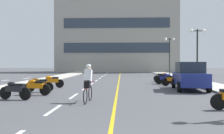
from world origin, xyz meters
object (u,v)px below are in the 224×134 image
object	(u,v)px
motorcycle_2	(15,90)
cyclist_rider	(88,82)
parked_car_near	(190,76)
motorcycle_6	(173,80)
motorcycle_7	(166,79)
street_lamp_far	(170,48)
motorcycle_9	(163,77)
motorcycle_3	(35,87)
motorcycle_4	(39,84)
street_lamp_mid	(197,43)
motorcycle_5	(51,81)
motorcycle_8	(164,78)

from	to	relation	value
motorcycle_2	cyclist_rider	distance (m)	3.67
parked_car_near	motorcycle_2	bearing A→B (deg)	-153.40
cyclist_rider	motorcycle_6	bearing A→B (deg)	57.37
motorcycle_2	motorcycle_6	distance (m)	11.86
motorcycle_7	street_lamp_far	bearing A→B (deg)	78.39
motorcycle_7	motorcycle_9	world-z (taller)	same
motorcycle_3	motorcycle_9	xyz separation A→B (m)	(8.53, 10.43, 0.00)
motorcycle_4	motorcycle_7	world-z (taller)	same
motorcycle_9	motorcycle_4	bearing A→B (deg)	-134.23
street_lamp_mid	motorcycle_7	size ratio (longest dim) A/B	2.83
motorcycle_5	motorcycle_9	xyz separation A→B (m)	(8.77, 6.35, 0.00)
motorcycle_2	street_lamp_mid	bearing A→B (deg)	43.55
motorcycle_4	motorcycle_6	xyz separation A→B (m)	(8.84, 4.67, 0.00)
street_lamp_mid	cyclist_rider	xyz separation A→B (m)	(-8.28, -11.95, -2.71)
motorcycle_4	motorcycle_3	bearing A→B (deg)	-79.26
street_lamp_far	motorcycle_8	distance (m)	14.32
motorcycle_4	motorcycle_7	xyz separation A→B (m)	(8.57, 6.14, 0.00)
motorcycle_7	motorcycle_3	bearing A→B (deg)	-137.77
street_lamp_far	motorcycle_3	xyz separation A→B (m)	(-11.39, -22.54, -3.43)
street_lamp_far	cyclist_rider	distance (m)	26.39
street_lamp_mid	motorcycle_9	world-z (taller)	street_lamp_mid
street_lamp_mid	motorcycle_3	size ratio (longest dim) A/B	2.77
motorcycle_2	motorcycle_7	distance (m)	12.69
motorcycle_6	motorcycle_7	xyz separation A→B (m)	(-0.27, 1.47, 0.00)
street_lamp_far	motorcycle_4	size ratio (longest dim) A/B	3.05
motorcycle_8	motorcycle_7	bearing A→B (deg)	-92.75
street_lamp_far	motorcycle_5	bearing A→B (deg)	-122.22
motorcycle_4	motorcycle_8	distance (m)	11.49
motorcycle_3	cyclist_rider	world-z (taller)	cyclist_rider
motorcycle_8	motorcycle_9	xyz separation A→B (m)	(0.15, 1.45, 0.00)
motorcycle_3	motorcycle_8	xyz separation A→B (m)	(8.38, 8.97, 0.00)
street_lamp_far	motorcycle_6	bearing A→B (deg)	-99.70
motorcycle_6	parked_car_near	bearing A→B (deg)	-80.58
motorcycle_3	motorcycle_5	distance (m)	4.09
street_lamp_mid	motorcycle_7	distance (m)	4.89
street_lamp_far	motorcycle_4	world-z (taller)	street_lamp_far
motorcycle_2	motorcycle_5	bearing A→B (deg)	88.42
street_lamp_far	motorcycle_8	size ratio (longest dim) A/B	3.09
street_lamp_mid	motorcycle_8	distance (m)	4.43
cyclist_rider	motorcycle_9	bearing A→B (deg)	67.31
motorcycle_3	motorcycle_6	xyz separation A→B (m)	(8.58, 6.07, 0.00)
motorcycle_9	motorcycle_6	bearing A→B (deg)	-89.34
street_lamp_far	cyclist_rider	world-z (taller)	street_lamp_far
parked_car_near	motorcycle_6	world-z (taller)	parked_car_near
motorcycle_4	motorcycle_8	bearing A→B (deg)	41.24
street_lamp_mid	motorcycle_5	size ratio (longest dim) A/B	2.85
motorcycle_4	motorcycle_8	xyz separation A→B (m)	(8.64, 7.58, 0.00)
motorcycle_2	motorcycle_3	world-z (taller)	same
cyclist_rider	street_lamp_far	bearing A→B (deg)	71.75
street_lamp_far	motorcycle_4	distance (m)	24.39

